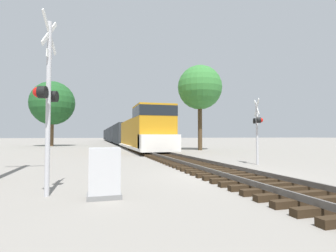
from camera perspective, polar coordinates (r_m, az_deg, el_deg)
The scene contains 8 objects.
ground_plane at distance 10.58m, azimuth 12.24°, elevation -10.46°, with size 400.00×400.00×0.00m, color gray.
rail_track_bed at distance 10.57m, azimuth 12.24°, elevation -9.73°, with size 2.60×160.00×0.31m.
freight_train at distance 57.71m, azimuth -11.01°, elevation -1.83°, with size 3.15×78.06×4.13m.
crossing_signal_near at distance 7.44m, azimuth -24.77°, elevation 5.84°, with size 0.51×1.01×4.66m.
crossing_signal_far at distance 14.88m, azimuth 18.89°, elevation 0.32°, with size 0.60×1.00×3.52m.
relay_cabinet at distance 6.76m, azimuth -13.68°, elevation -9.99°, with size 0.82×0.62×1.24m.
tree_far_right at distance 28.93m, azimuth 6.94°, elevation 8.27°, with size 4.79×4.79×9.21m.
tree_mid_background at distance 43.23m, azimuth -23.85°, elevation 4.56°, with size 6.55×6.55×9.76m.
Camera 1 is at (-4.93, -9.24, 1.53)m, focal length 28.00 mm.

